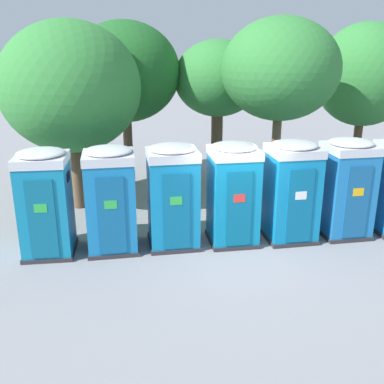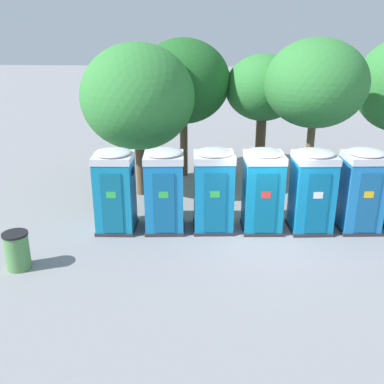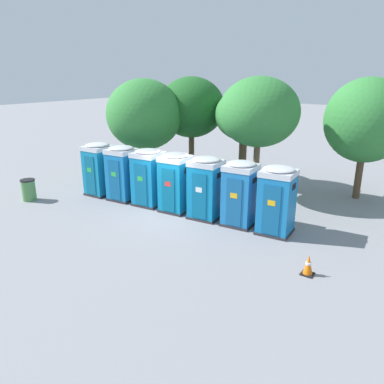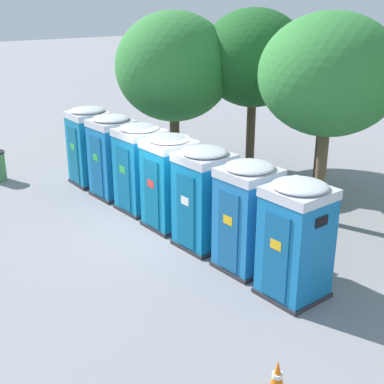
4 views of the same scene
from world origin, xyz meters
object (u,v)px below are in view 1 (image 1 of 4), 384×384
object	(u,v)px
portapotty_2	(173,195)
street_tree_2	(365,75)
street_tree_4	(125,72)
portapotty_5	(346,187)
street_tree_1	(70,88)
portapotty_0	(46,202)
street_tree_0	(218,80)
street_tree_3	(280,70)
portapotty_1	(111,199)
portapotty_4	(291,191)
portapotty_3	(233,193)

from	to	relation	value
portapotty_2	street_tree_2	size ratio (longest dim) A/B	0.46
street_tree_4	portapotty_5	bearing A→B (deg)	-39.60
street_tree_1	portapotty_0	bearing A→B (deg)	-92.82
street_tree_0	street_tree_3	xyz separation A→B (m)	(1.70, -1.80, 0.42)
portapotty_1	portapotty_5	xyz separation A→B (m)	(5.92, 0.52, 0.00)
portapotty_0	street_tree_4	xyz separation A→B (m)	(1.52, 5.51, 2.58)
street_tree_0	portapotty_5	bearing A→B (deg)	-62.10
portapotty_5	portapotty_4	bearing A→B (deg)	-173.38
portapotty_2	portapotty_5	world-z (taller)	same
portapotty_3	street_tree_1	world-z (taller)	street_tree_1
street_tree_4	portapotty_2	bearing A→B (deg)	-74.61
portapotty_5	street_tree_4	distance (m)	8.05
street_tree_1	street_tree_4	bearing A→B (deg)	59.84
portapotty_0	portapotty_1	distance (m)	1.49
portapotty_0	street_tree_1	xyz separation A→B (m)	(0.16, 3.17, 2.31)
street_tree_4	street_tree_0	bearing A→B (deg)	5.32
portapotty_5	street_tree_1	distance (m)	8.00
portapotty_3	portapotty_4	world-z (taller)	same
portapotty_1	portapotty_3	distance (m)	2.97
portapotty_3	street_tree_1	distance (m)	5.61
portapotty_0	portapotty_5	size ratio (longest dim) A/B	1.00
portapotty_2	street_tree_2	bearing A→B (deg)	41.56
portapotty_1	street_tree_0	world-z (taller)	street_tree_0
portapotty_1	portapotty_4	distance (m)	4.45
street_tree_1	street_tree_2	size ratio (longest dim) A/B	0.98
portapotty_1	street_tree_0	bearing A→B (deg)	60.68
portapotty_3	street_tree_3	size ratio (longest dim) A/B	0.45
street_tree_1	street_tree_4	xyz separation A→B (m)	(1.36, 2.35, 0.27)
street_tree_3	portapotty_2	bearing A→B (deg)	-132.65
portapotty_2	street_tree_3	distance (m)	5.73
portapotty_4	street_tree_1	world-z (taller)	street_tree_1
street_tree_0	street_tree_3	world-z (taller)	street_tree_3
portapotty_0	street_tree_0	bearing A→B (deg)	51.22
portapotty_4	portapotty_2	bearing A→B (deg)	-176.46
portapotty_1	street_tree_4	size ratio (longest dim) A/B	0.46
portapotty_0	portapotty_4	world-z (taller)	same
street_tree_4	portapotty_4	bearing A→B (deg)	-48.84
portapotty_3	portapotty_5	bearing A→B (deg)	5.21
portapotty_2	street_tree_4	distance (m)	5.99
portapotty_0	street_tree_1	distance (m)	3.92
portapotty_5	portapotty_0	bearing A→B (deg)	-174.96
portapotty_0	portapotty_1	world-z (taller)	same
portapotty_2	street_tree_3	xyz separation A→B (m)	(3.41, 3.71, 2.73)
portapotty_0	portapotty_1	bearing A→B (deg)	5.13
portapotty_0	street_tree_3	xyz separation A→B (m)	(6.37, 4.00, 2.73)
street_tree_0	street_tree_2	bearing A→B (deg)	10.16
portapotty_2	street_tree_0	size ratio (longest dim) A/B	0.51
portapotty_2	street_tree_1	world-z (taller)	street_tree_1
portapotty_5	portapotty_3	bearing A→B (deg)	-174.79
street_tree_0	street_tree_3	bearing A→B (deg)	-46.61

